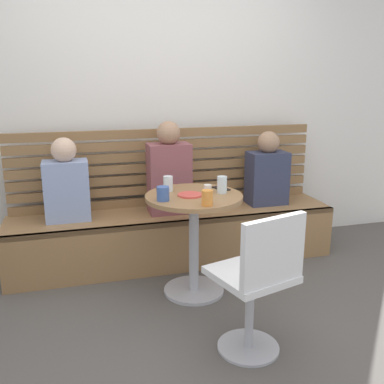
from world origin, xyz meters
The scene contains 16 objects.
ground centered at (0.00, 0.00, 0.00)m, with size 8.00×8.00×0.00m, color #514C47.
back_wall centered at (0.00, 1.64, 1.45)m, with size 5.20×0.10×2.90m, color silver.
booth_bench centered at (0.00, 1.20, 0.22)m, with size 2.70×0.52×0.44m.
booth_backrest centered at (0.00, 1.44, 0.78)m, with size 2.65×0.04×0.67m.
cafe_table centered at (0.01, 0.62, 0.52)m, with size 0.68×0.68×0.74m.
white_chair centered at (0.14, -0.19, 0.46)m, with size 0.49×0.49×0.85m.
person_adult centered at (-0.04, 1.21, 0.78)m, with size 0.34×0.22×0.75m.
person_child_left centered at (0.85, 1.23, 0.72)m, with size 0.34×0.22×0.64m.
person_child_middle centered at (-0.85, 1.23, 0.73)m, with size 0.34×0.22×0.65m.
cup_mug_blue centered at (-0.23, 0.54, 0.79)m, with size 0.08×0.08×0.10m, color #3D5B9E.
cup_tumbler_orange centered at (0.02, 0.35, 0.79)m, with size 0.07×0.07×0.10m, color orange.
cup_espresso_small centered at (0.12, 0.66, 0.77)m, with size 0.06×0.06×0.06m, color silver.
cup_glass_tall centered at (0.21, 0.61, 0.80)m, with size 0.07×0.07×0.12m, color silver.
cup_water_clear centered at (-0.14, 0.77, 0.80)m, with size 0.07×0.07×0.11m, color white.
plate_small centered at (-0.03, 0.60, 0.75)m, with size 0.17×0.17×0.01m, color #DB4C42.
phone_on_table centered at (0.24, 0.72, 0.74)m, with size 0.07×0.14×0.01m, color black.
Camera 1 is at (-0.79, -2.16, 1.53)m, focal length 40.45 mm.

